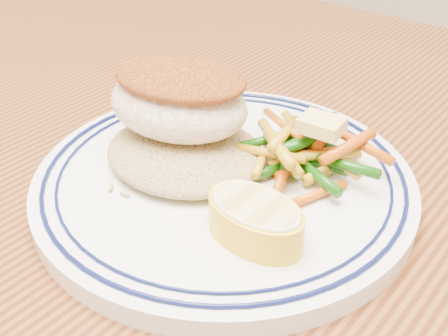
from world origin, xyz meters
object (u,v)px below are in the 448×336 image
(fish_fillet, at_px, (179,98))
(lemon_wedge, at_px, (255,218))
(dining_table, at_px, (224,314))
(vegetable_pile, at_px, (305,151))
(rice_pilaf, at_px, (185,149))
(plate, at_px, (224,180))

(fish_fillet, xyz_separation_m, lemon_wedge, (0.10, -0.05, -0.03))
(dining_table, height_order, vegetable_pile, vegetable_pile)
(dining_table, xyz_separation_m, rice_pilaf, (-0.05, 0.01, 0.12))
(dining_table, xyz_separation_m, fish_fillet, (-0.06, 0.03, 0.15))
(dining_table, distance_m, fish_fillet, 0.17)
(plate, bearing_deg, dining_table, -50.57)
(dining_table, height_order, rice_pilaf, rice_pilaf)
(plate, xyz_separation_m, vegetable_pile, (0.04, 0.04, 0.02))
(fish_fillet, bearing_deg, vegetable_pile, 23.43)
(rice_pilaf, bearing_deg, vegetable_pile, 34.23)
(rice_pilaf, height_order, fish_fillet, fish_fillet)
(dining_table, relative_size, rice_pilaf, 12.75)
(dining_table, relative_size, lemon_wedge, 22.50)
(plate, height_order, fish_fillet, fish_fillet)
(rice_pilaf, distance_m, vegetable_pile, 0.08)
(rice_pilaf, xyz_separation_m, vegetable_pile, (0.07, 0.05, 0.00))
(lemon_wedge, bearing_deg, rice_pilaf, 158.43)
(fish_fillet, bearing_deg, plate, -6.42)
(dining_table, height_order, plate, plate)
(fish_fillet, distance_m, vegetable_pile, 0.10)
(plate, distance_m, rice_pilaf, 0.04)
(lemon_wedge, bearing_deg, vegetable_pile, 101.91)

